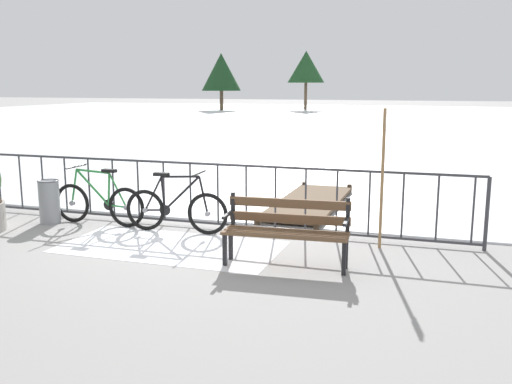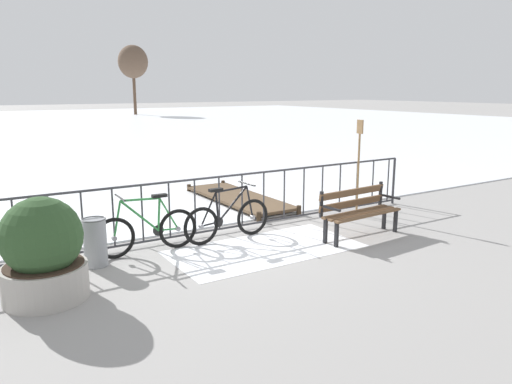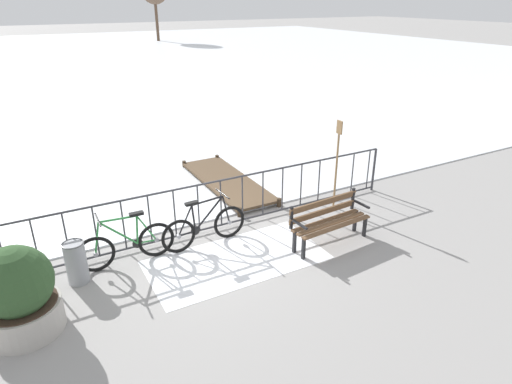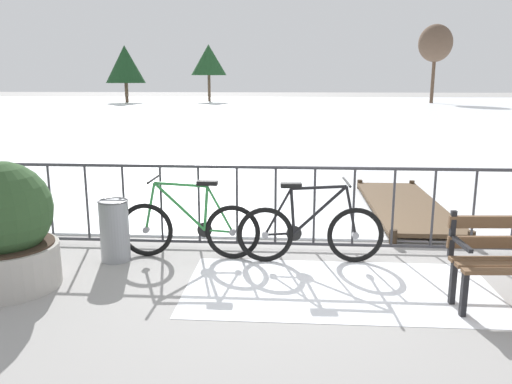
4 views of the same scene
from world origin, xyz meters
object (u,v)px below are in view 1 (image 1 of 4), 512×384
bicycle_second (176,210)px  oar_upright (383,169)px  trash_bin (49,201)px  park_bench (287,226)px  bicycle_near_railing (99,203)px

bicycle_second → oar_upright: size_ratio=0.86×
trash_bin → oar_upright: size_ratio=0.37×
park_bench → trash_bin: park_bench is taller
trash_bin → park_bench: bearing=-12.2°
bicycle_near_railing → oar_upright: 4.64m
trash_bin → oar_upright: bearing=2.2°
bicycle_second → park_bench: 2.33m
trash_bin → bicycle_second: bearing=2.4°
park_bench → trash_bin: (-4.37, 0.94, -0.14)m
bicycle_near_railing → oar_upright: oar_upright is taller
bicycle_near_railing → trash_bin: 0.87m
park_bench → trash_bin: bearing=167.8°
bicycle_second → bicycle_near_railing: bearing=177.6°
bicycle_second → oar_upright: oar_upright is taller
park_bench → bicycle_second: bearing=153.4°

